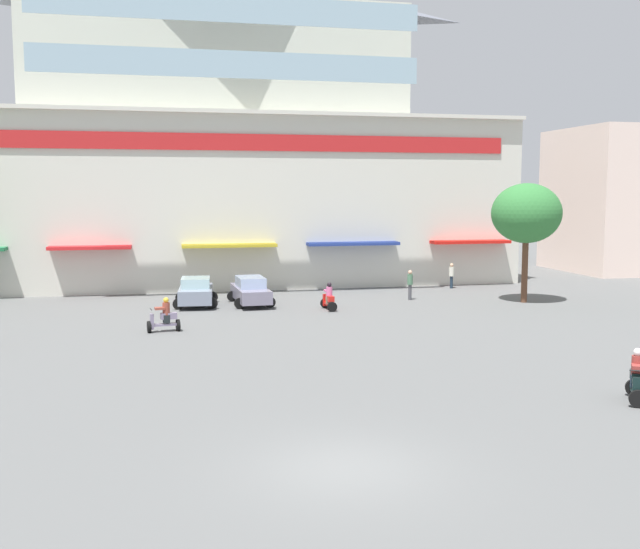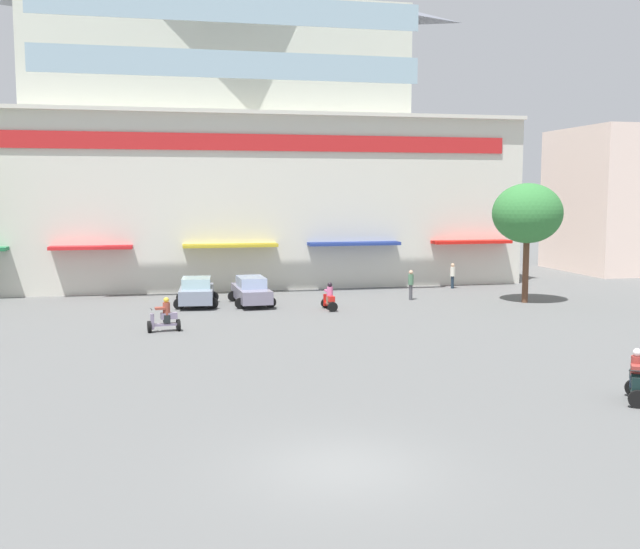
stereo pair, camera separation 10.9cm
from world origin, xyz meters
name	(u,v)px [view 1 (the left image)]	position (x,y,z in m)	size (l,w,h in m)	color
ground_plane	(265,348)	(0.00, 13.00, 0.00)	(128.00, 128.00, 0.00)	#5A5B5B
colonial_building	(219,146)	(0.00, 35.38, 9.27)	(39.28, 14.78, 21.48)	silver
flank_building_right	(636,200)	(32.58, 35.96, 5.54)	(11.49, 9.56, 11.07)	beige
plaza_tree_1	(526,214)	(15.90, 22.03, 4.98)	(3.89, 3.69, 6.67)	brown
parked_car_0	(196,292)	(-2.20, 24.64, 0.78)	(2.55, 4.00, 1.55)	gray
parked_car_1	(251,291)	(0.77, 24.44, 0.77)	(2.37, 4.52, 1.54)	slate
scooter_rider_2	(637,380)	(9.71, 3.29, 0.65)	(1.17, 1.49, 1.59)	black
scooter_rider_3	(164,318)	(-3.91, 17.35, 0.63)	(1.47, 0.71, 1.54)	black
scooter_rider_4	(329,299)	(4.57, 21.71, 0.60)	(0.60, 1.50, 1.47)	black
pedestrian_1	(452,274)	(14.24, 28.59, 0.94)	(0.43, 0.43, 1.62)	#1F2E3D
pedestrian_2	(410,283)	(9.94, 24.27, 1.00)	(0.31, 0.31, 1.72)	#47474C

